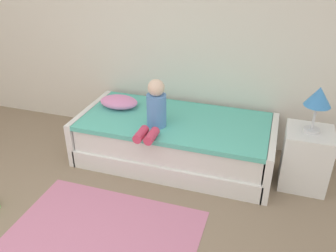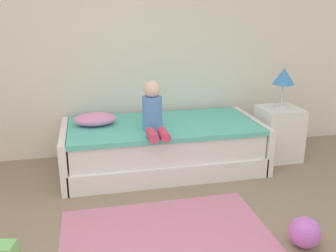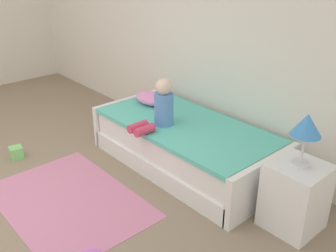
# 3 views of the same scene
# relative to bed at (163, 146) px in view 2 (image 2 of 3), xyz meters

# --- Properties ---
(wall_rear) EXTENTS (7.20, 0.10, 2.90)m
(wall_rear) POSITION_rel_bed_xyz_m (-0.56, 0.60, 1.20)
(wall_rear) COLOR silver
(wall_rear) RESTS_ON ground
(bed) EXTENTS (2.11, 1.00, 0.50)m
(bed) POSITION_rel_bed_xyz_m (0.00, 0.00, 0.00)
(bed) COLOR white
(bed) RESTS_ON ground
(nightstand) EXTENTS (0.44, 0.44, 0.60)m
(nightstand) POSITION_rel_bed_xyz_m (1.35, -0.02, 0.05)
(nightstand) COLOR white
(nightstand) RESTS_ON ground
(table_lamp) EXTENTS (0.24, 0.24, 0.45)m
(table_lamp) POSITION_rel_bed_xyz_m (1.35, -0.02, 0.69)
(table_lamp) COLOR silver
(table_lamp) RESTS_ON nightstand
(child_figure) EXTENTS (0.20, 0.51, 0.50)m
(child_figure) POSITION_rel_bed_xyz_m (-0.14, -0.23, 0.46)
(child_figure) COLOR #598CD1
(child_figure) RESTS_ON bed
(pillow) EXTENTS (0.44, 0.30, 0.13)m
(pillow) POSITION_rel_bed_xyz_m (-0.70, 0.10, 0.32)
(pillow) COLOR #EA8CC6
(pillow) RESTS_ON bed
(toy_ball) EXTENTS (0.23, 0.23, 0.23)m
(toy_ball) POSITION_rel_bed_xyz_m (0.71, -1.62, -0.13)
(toy_ball) COLOR #CC66D8
(toy_ball) RESTS_ON ground
(area_rug) EXTENTS (1.60, 1.10, 0.01)m
(area_rug) POSITION_rel_bed_xyz_m (-0.24, -1.30, -0.24)
(area_rug) COLOR pink
(area_rug) RESTS_ON ground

